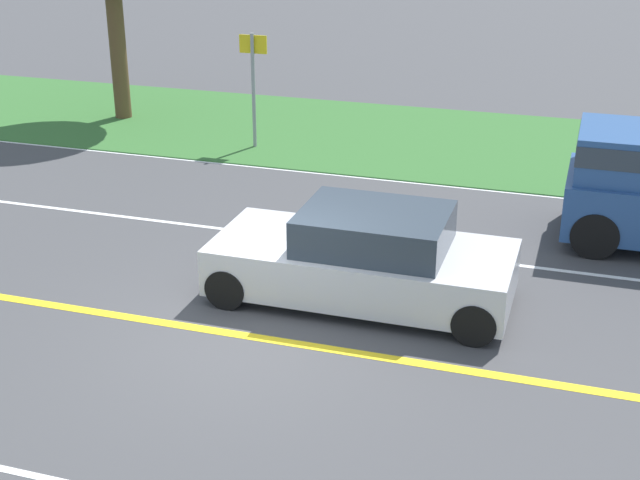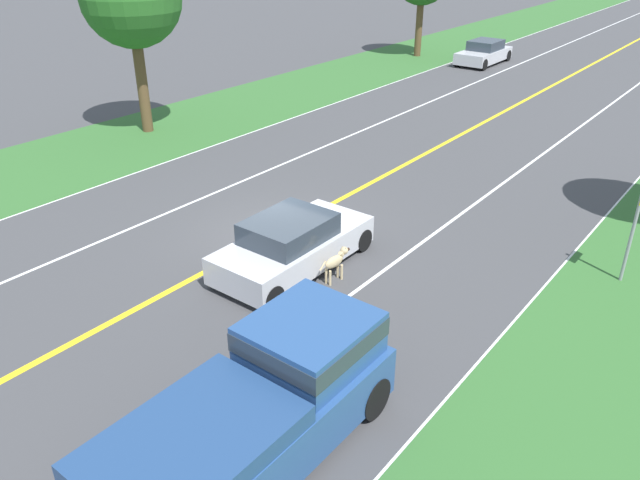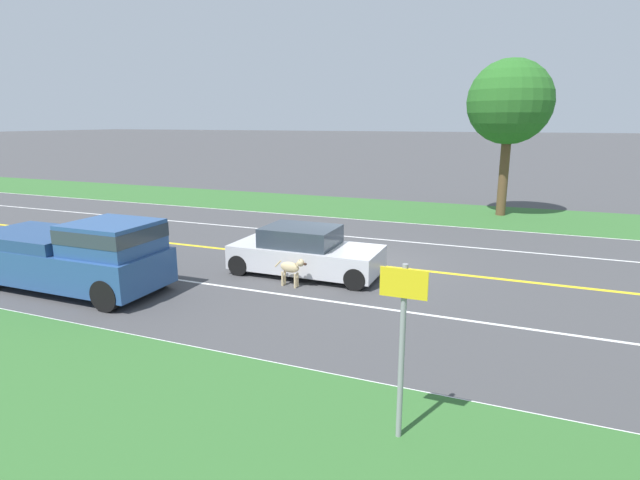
{
  "view_description": "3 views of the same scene",
  "coord_description": "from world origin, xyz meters",
  "px_view_note": "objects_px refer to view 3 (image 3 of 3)",
  "views": [
    {
      "loc": [
        -9.91,
        -4.1,
        5.92
      ],
      "look_at": [
        1.48,
        -0.48,
        0.91
      ],
      "focal_mm": 50.0,
      "sensor_mm": 36.0,
      "label": 1
    },
    {
      "loc": [
        10.56,
        -11.54,
        7.89
      ],
      "look_at": [
        2.15,
        -0.75,
        0.8
      ],
      "focal_mm": 35.0,
      "sensor_mm": 36.0,
      "label": 2
    },
    {
      "loc": [
        14.56,
        4.56,
        4.42
      ],
      "look_at": [
        2.02,
        -0.49,
        1.18
      ],
      "focal_mm": 28.0,
      "sensor_mm": 36.0,
      "label": 3
    }
  ],
  "objects_px": {
    "dog": "(292,268)",
    "pickup_truck": "(76,254)",
    "ego_car": "(305,252)",
    "roadside_tree_left_near": "(510,103)",
    "street_sign": "(402,333)"
  },
  "relations": [
    {
      "from": "dog",
      "to": "pickup_truck",
      "type": "bearing_deg",
      "value": -58.78
    },
    {
      "from": "ego_car",
      "to": "pickup_truck",
      "type": "height_order",
      "value": "pickup_truck"
    },
    {
      "from": "dog",
      "to": "pickup_truck",
      "type": "xyz_separation_m",
      "value": [
        2.33,
        -5.19,
        0.45
      ]
    },
    {
      "from": "pickup_truck",
      "to": "roadside_tree_left_near",
      "type": "bearing_deg",
      "value": 147.37
    },
    {
      "from": "dog",
      "to": "ego_car",
      "type": "bearing_deg",
      "value": -166.13
    },
    {
      "from": "roadside_tree_left_near",
      "to": "ego_car",
      "type": "bearing_deg",
      "value": -22.36
    },
    {
      "from": "ego_car",
      "to": "dog",
      "type": "bearing_deg",
      "value": 6.87
    },
    {
      "from": "ego_car",
      "to": "dog",
      "type": "xyz_separation_m",
      "value": [
        1.24,
        0.15,
        -0.12
      ]
    },
    {
      "from": "dog",
      "to": "pickup_truck",
      "type": "distance_m",
      "value": 5.71
    },
    {
      "from": "roadside_tree_left_near",
      "to": "street_sign",
      "type": "xyz_separation_m",
      "value": [
        18.77,
        -0.56,
        -3.59
      ]
    },
    {
      "from": "pickup_truck",
      "to": "roadside_tree_left_near",
      "type": "height_order",
      "value": "roadside_tree_left_near"
    },
    {
      "from": "roadside_tree_left_near",
      "to": "street_sign",
      "type": "relative_size",
      "value": 2.77
    },
    {
      "from": "street_sign",
      "to": "ego_car",
      "type": "bearing_deg",
      "value": -147.0
    },
    {
      "from": "ego_car",
      "to": "street_sign",
      "type": "distance_m",
      "value": 8.11
    },
    {
      "from": "ego_car",
      "to": "street_sign",
      "type": "bearing_deg",
      "value": 33.0
    }
  ]
}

